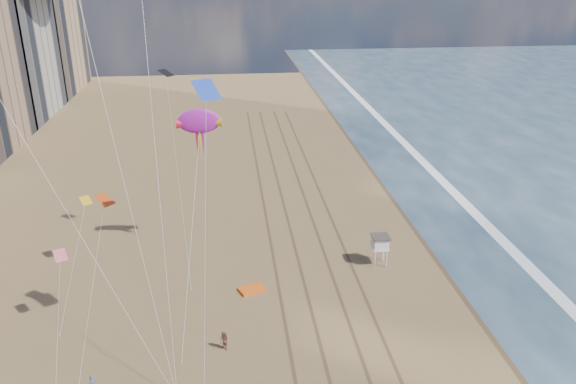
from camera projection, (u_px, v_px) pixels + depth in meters
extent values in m
plane|color=#42301E|center=(440.00, 214.00, 65.26)|extent=(260.00, 260.00, 0.00)
plane|color=white|center=(475.00, 213.00, 65.69)|extent=(260.00, 260.00, 0.00)
cube|color=brown|center=(275.00, 268.00, 54.00)|extent=(0.28, 120.00, 0.01)
cube|color=brown|center=(300.00, 266.00, 54.25)|extent=(0.28, 120.00, 0.01)
cube|color=brown|center=(328.00, 264.00, 54.53)|extent=(0.28, 120.00, 0.01)
cube|color=brown|center=(350.00, 263.00, 54.76)|extent=(0.28, 120.00, 0.01)
cube|color=#BCB2A3|center=(2.00, 57.00, 102.16)|extent=(15.00, 22.00, 22.00)
cube|color=tan|center=(34.00, 32.00, 121.54)|extent=(16.00, 24.00, 26.00)
cylinder|color=white|center=(375.00, 260.00, 53.67)|extent=(0.11, 0.11, 1.70)
cylinder|color=white|center=(386.00, 259.00, 53.79)|extent=(0.11, 0.11, 1.70)
cylinder|color=white|center=(372.00, 254.00, 54.71)|extent=(0.11, 0.11, 1.70)
cylinder|color=white|center=(383.00, 254.00, 54.83)|extent=(0.11, 0.11, 1.70)
cube|color=white|center=(380.00, 248.00, 53.87)|extent=(1.52, 1.52, 0.11)
cube|color=white|center=(380.00, 242.00, 53.65)|extent=(1.42, 1.42, 1.04)
cube|color=#473D38|center=(381.00, 237.00, 53.42)|extent=(1.70, 1.70, 0.09)
cube|color=#FF6015|center=(252.00, 289.00, 50.25)|extent=(2.61, 2.17, 0.25)
ellipsoid|color=#B21BAE|center=(199.00, 121.00, 51.44)|extent=(4.21, 0.79, 2.50)
cone|color=red|center=(183.00, 124.00, 51.36)|extent=(1.13, 0.94, 0.94)
cone|color=yellow|center=(216.00, 123.00, 51.67)|extent=(1.13, 0.94, 0.94)
cylinder|color=silver|center=(192.00, 234.00, 46.42)|extent=(0.03, 0.03, 21.24)
imported|color=#555C6D|center=(93.00, 384.00, 38.07)|extent=(0.65, 0.59, 1.49)
imported|color=#8E5748|center=(224.00, 341.00, 42.34)|extent=(0.95, 0.98, 1.60)
plane|color=#C84112|center=(105.00, 200.00, 40.92)|extent=(1.78, 1.80, 0.62)
plane|color=black|center=(166.00, 73.00, 50.99)|extent=(1.76, 1.78, 0.51)
plane|color=#EE5C6E|center=(60.00, 255.00, 42.53)|extent=(1.48, 1.40, 0.60)
plane|color=#2342BB|center=(206.00, 90.00, 33.20)|extent=(2.23, 2.10, 1.01)
plane|color=gold|center=(86.00, 200.00, 50.91)|extent=(1.53, 1.49, 0.51)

